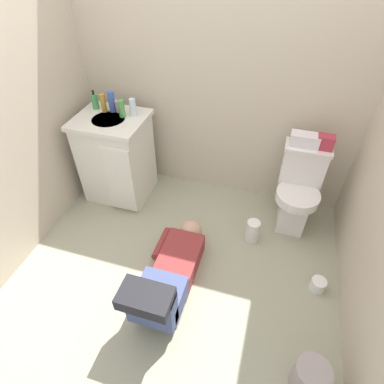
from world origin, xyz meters
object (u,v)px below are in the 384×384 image
at_px(tissue_box, 305,140).
at_px(bottle_amber, 103,103).
at_px(toiletry_bag, 325,142).
at_px(person_plumber, 169,275).
at_px(bottle_green, 122,109).
at_px(faucet, 116,105).
at_px(soap_dispenser, 95,101).
at_px(bottle_pink, 118,107).
at_px(paper_towel_roll, 252,231).
at_px(bottle_blue, 112,102).
at_px(toilet_paper_roll, 318,285).
at_px(toilet, 298,190).
at_px(vanity_cabinet, 117,157).
at_px(trash_can, 310,378).
at_px(bottle_clear, 133,107).

bearing_deg(tissue_box, bottle_amber, -177.87).
distance_m(tissue_box, toiletry_bag, 0.15).
xyz_separation_m(person_plumber, bottle_green, (-0.73, 0.97, 0.72)).
height_order(faucet, soap_dispenser, soap_dispenser).
height_order(bottle_pink, bottle_green, bottle_green).
bearing_deg(paper_towel_roll, bottle_blue, 164.64).
height_order(faucet, toiletry_bag, faucet).
xyz_separation_m(soap_dispenser, toilet_paper_roll, (2.07, -0.72, -0.84)).
bearing_deg(toilet, vanity_cabinet, -177.55).
relative_size(bottle_amber, toilet_paper_roll, 1.43).
height_order(person_plumber, trash_can, person_plumber).
xyz_separation_m(person_plumber, bottle_pink, (-0.80, 1.03, 0.69)).
xyz_separation_m(person_plumber, bottle_amber, (-0.92, 1.00, 0.72)).
bearing_deg(trash_can, bottle_blue, 142.72).
height_order(toilet, bottle_clear, bottle_clear).
height_order(person_plumber, soap_dispenser, soap_dispenser).
bearing_deg(trash_can, bottle_pink, 141.96).
height_order(bottle_amber, bottle_clear, bottle_amber).
height_order(faucet, bottle_clear, bottle_clear).
distance_m(toilet, toiletry_bag, 0.46).
bearing_deg(bottle_blue, bottle_green, -28.50).
xyz_separation_m(bottle_green, paper_towel_roll, (1.24, -0.31, -0.79)).
xyz_separation_m(vanity_cabinet, bottle_pink, (0.02, 0.12, 0.45)).
bearing_deg(soap_dispenser, bottle_pink, -0.56).
height_order(faucet, bottle_amber, bottle_amber).
relative_size(bottle_amber, bottle_green, 1.08).
xyz_separation_m(soap_dispenser, bottle_clear, (0.37, -0.02, 0.01)).
bearing_deg(vanity_cabinet, bottle_clear, 31.02).
distance_m(toilet, paper_towel_roll, 0.51).
distance_m(person_plumber, toiletry_bag, 1.54).
bearing_deg(toilet, toilet_paper_roll, -69.76).
relative_size(toiletry_bag, trash_can, 0.54).
bearing_deg(paper_towel_roll, toilet, 46.80).
bearing_deg(bottle_amber, toiletry_bag, 1.96).
distance_m(vanity_cabinet, trash_can, 2.24).
bearing_deg(bottle_clear, bottle_amber, -178.30).
distance_m(vanity_cabinet, toilet_paper_roll, 2.00).
bearing_deg(trash_can, faucet, 141.95).
bearing_deg(faucet, person_plumber, -51.74).
xyz_separation_m(vanity_cabinet, bottle_blue, (-0.03, 0.12, 0.49)).
relative_size(toiletry_bag, toilet_paper_roll, 1.13).
bearing_deg(trash_can, vanity_cabinet, 144.86).
bearing_deg(paper_towel_roll, person_plumber, -127.67).
distance_m(faucet, tissue_box, 1.59).
bearing_deg(vanity_cabinet, toilet_paper_roll, -17.43).
relative_size(tissue_box, bottle_green, 1.50).
height_order(soap_dispenser, bottle_pink, soap_dispenser).
relative_size(person_plumber, bottle_pink, 10.62).
bearing_deg(bottle_clear, bottle_green, -149.22).
relative_size(bottle_green, trash_can, 0.64).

